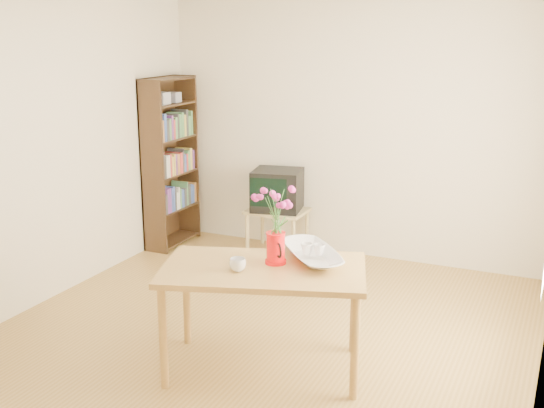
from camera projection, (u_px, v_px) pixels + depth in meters
The scene contains 11 objects.
room at pixel (259, 173), 4.85m from camera, with size 4.50×4.50×4.50m.
table at pixel (264, 279), 4.59m from camera, with size 1.53×1.16×0.75m.
tv_stand at pixel (277, 216), 7.10m from camera, with size 0.60×0.45×0.46m.
bookshelf at pixel (171, 168), 7.25m from camera, with size 0.28×0.70×1.80m.
pitcher at pixel (276, 249), 4.62m from camera, with size 0.16×0.19×0.22m.
flowers at pixel (276, 208), 4.55m from camera, with size 0.25×0.25×0.36m, color #E435A5, non-canonical shape.
mug at pixel (238, 265), 4.49m from camera, with size 0.11×0.11×0.09m, color white.
bowl at pixel (312, 230), 4.66m from camera, with size 0.46×0.46×0.43m, color white.
teacup_a at pixel (307, 235), 4.69m from camera, with size 0.07×0.07×0.07m, color white.
teacup_b at pixel (319, 236), 4.68m from camera, with size 0.07×0.07×0.07m, color white.
television at pixel (278, 189), 7.04m from camera, with size 0.56×0.53×0.42m.
Camera 1 is at (2.08, -4.27, 2.33)m, focal length 45.00 mm.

